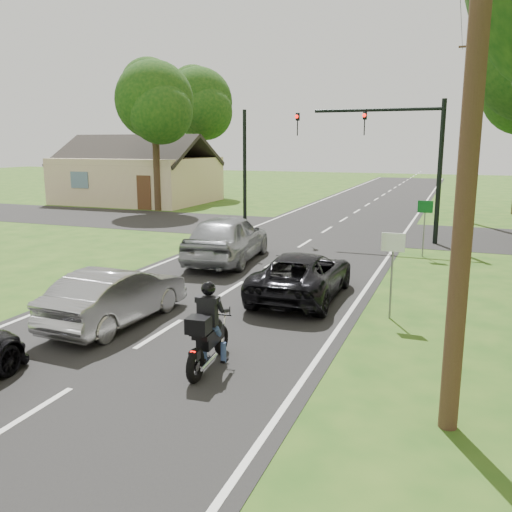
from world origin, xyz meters
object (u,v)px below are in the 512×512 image
(silver_sedan, at_px, (116,296))
(utility_pole_far, at_px, (469,127))
(motorcycle_rider, at_px, (208,334))
(utility_pole_near, at_px, (475,76))
(sign_green, at_px, (425,215))
(sign_white, at_px, (393,255))
(traffic_signal, at_px, (395,145))
(silver_suv, at_px, (227,238))
(dark_suv, at_px, (302,275))

(silver_sedan, height_order, utility_pole_far, utility_pole_far)
(motorcycle_rider, bearing_deg, silver_sedan, 148.52)
(utility_pole_near, distance_m, sign_green, 13.50)
(motorcycle_rider, relative_size, sign_green, 0.94)
(utility_pole_far, bearing_deg, utility_pole_near, -90.00)
(utility_pole_near, xyz_separation_m, utility_pole_far, (0.00, 24.00, 0.00))
(silver_sedan, bearing_deg, sign_white, -153.30)
(traffic_signal, relative_size, utility_pole_far, 0.64)
(motorcycle_rider, xyz_separation_m, silver_suv, (-3.48, 8.81, 0.21))
(motorcycle_rider, relative_size, utility_pole_near, 0.20)
(utility_pole_near, bearing_deg, traffic_signal, 100.14)
(silver_suv, xyz_separation_m, sign_green, (6.53, 3.48, 0.71))
(sign_white, bearing_deg, utility_pole_near, -73.24)
(silver_suv, height_order, utility_pole_near, utility_pole_near)
(sign_white, bearing_deg, traffic_signal, 97.05)
(traffic_signal, relative_size, utility_pole_near, 0.64)
(traffic_signal, bearing_deg, silver_suv, -127.41)
(silver_sedan, bearing_deg, utility_pole_near, 165.66)
(dark_suv, relative_size, silver_sedan, 1.12)
(silver_sedan, bearing_deg, dark_suv, -130.67)
(silver_sedan, bearing_deg, utility_pole_far, -106.46)
(motorcycle_rider, distance_m, utility_pole_near, 6.23)
(utility_pole_near, height_order, utility_pole_far, same)
(silver_sedan, distance_m, traffic_signal, 14.88)
(dark_suv, distance_m, sign_green, 7.55)
(dark_suv, bearing_deg, utility_pole_near, 122.87)
(silver_sedan, xyz_separation_m, traffic_signal, (4.65, 13.70, 3.45))
(motorcycle_rider, distance_m, utility_pole_far, 24.12)
(utility_pole_far, xyz_separation_m, sign_green, (-1.30, -11.02, -3.49))
(motorcycle_rider, height_order, sign_green, sign_green)
(traffic_signal, relative_size, sign_white, 3.00)
(sign_green, bearing_deg, silver_suv, -151.95)
(sign_white, xyz_separation_m, sign_green, (0.20, 8.00, 0.00))
(silver_suv, xyz_separation_m, sign_white, (6.33, -4.52, 0.71))
(motorcycle_rider, xyz_separation_m, sign_white, (2.85, 4.29, 0.92))
(utility_pole_far, bearing_deg, dark_suv, -102.60)
(silver_suv, relative_size, sign_green, 2.41)
(traffic_signal, xyz_separation_m, utility_pole_far, (2.86, 8.00, 0.95))
(dark_suv, bearing_deg, sign_white, 157.01)
(dark_suv, xyz_separation_m, utility_pole_near, (4.02, -6.00, 4.44))
(utility_pole_far, bearing_deg, traffic_signal, -109.68)
(motorcycle_rider, relative_size, silver_suv, 0.39)
(dark_suv, bearing_deg, motorcycle_rider, 85.54)
(traffic_signal, height_order, utility_pole_far, utility_pole_far)
(traffic_signal, bearing_deg, sign_white, -82.95)
(utility_pole_near, bearing_deg, dark_suv, 123.84)
(motorcycle_rider, height_order, silver_sedan, motorcycle_rider)
(silver_sedan, height_order, sign_green, sign_green)
(dark_suv, height_order, traffic_signal, traffic_signal)
(utility_pole_far, distance_m, sign_green, 11.63)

